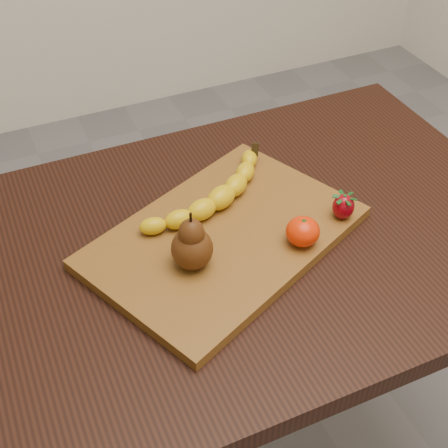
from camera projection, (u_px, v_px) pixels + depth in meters
name	position (u px, v px, depth m)	size (l,w,h in m)	color
table	(253.00, 269.00, 1.16)	(1.00, 0.70, 0.76)	black
cutting_board	(224.00, 237.00, 1.07)	(0.45, 0.30, 0.02)	brown
banana	(221.00, 197.00, 1.10)	(0.26, 0.07, 0.04)	yellow
pear	(192.00, 240.00, 0.97)	(0.07, 0.07, 0.11)	#4D270C
mandarin	(303.00, 231.00, 1.03)	(0.06, 0.06, 0.05)	red
strawberry	(343.00, 206.00, 1.08)	(0.04, 0.04, 0.05)	maroon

